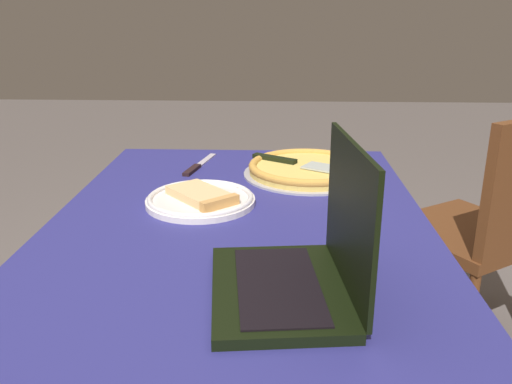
# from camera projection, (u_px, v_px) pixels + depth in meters

# --- Properties ---
(dining_table) EXTENTS (1.18, 0.84, 0.75)m
(dining_table) POSITION_uv_depth(u_px,v_px,m) (240.00, 254.00, 1.24)
(dining_table) COLOR navy
(dining_table) RESTS_ON ground_plane
(laptop) EXTENTS (0.32, 0.25, 0.25)m
(laptop) POSITION_uv_depth(u_px,v_px,m) (304.00, 263.00, 0.87)
(laptop) COLOR black
(laptop) RESTS_ON dining_table
(pizza_plate) EXTENTS (0.26, 0.26, 0.04)m
(pizza_plate) POSITION_uv_depth(u_px,v_px,m) (201.00, 199.00, 1.28)
(pizza_plate) COLOR white
(pizza_plate) RESTS_ON dining_table
(pizza_tray) EXTENTS (0.36, 0.36, 0.04)m
(pizza_tray) POSITION_uv_depth(u_px,v_px,m) (308.00, 169.00, 1.50)
(pizza_tray) COLOR #A1A0A8
(pizza_tray) RESTS_ON dining_table
(table_knife) EXTENTS (0.23, 0.07, 0.01)m
(table_knife) POSITION_uv_depth(u_px,v_px,m) (197.00, 166.00, 1.58)
(table_knife) COLOR silver
(table_knife) RESTS_ON dining_table
(chair_near) EXTENTS (0.60, 0.60, 0.89)m
(chair_near) POSITION_uv_depth(u_px,v_px,m) (489.00, 223.00, 1.82)
(chair_near) COLOR #5C3219
(chair_near) RESTS_ON ground_plane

